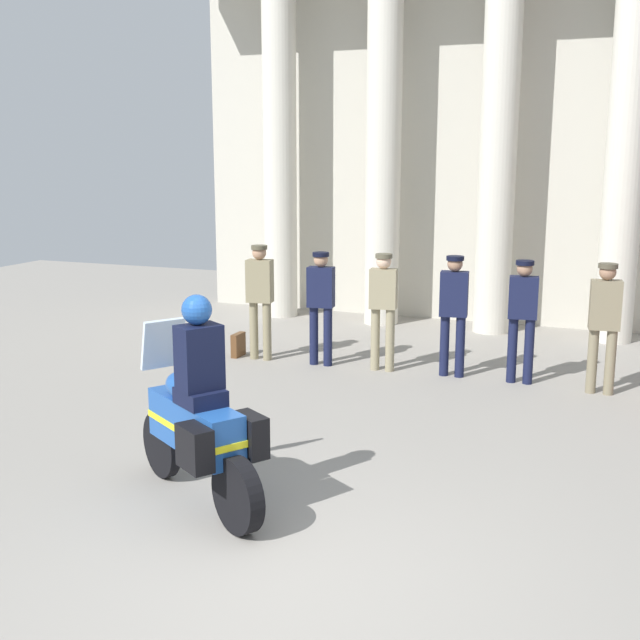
{
  "coord_description": "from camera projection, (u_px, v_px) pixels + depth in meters",
  "views": [
    {
      "loc": [
        2.22,
        -4.86,
        3.05
      ],
      "look_at": [
        -1.0,
        3.41,
        1.21
      ],
      "focal_mm": 44.92,
      "sensor_mm": 36.0,
      "label": 1
    }
  ],
  "objects": [
    {
      "name": "officer_in_row_0",
      "position": [
        260.0,
        293.0,
        11.96
      ],
      "size": [
        0.41,
        0.27,
        1.74
      ],
      "rotation": [
        0.0,
        0.0,
        3.27
      ],
      "color": "#847A5B",
      "rests_on": "ground_plane"
    },
    {
      "name": "officer_in_row_5",
      "position": [
        604.0,
        318.0,
        10.22
      ],
      "size": [
        0.41,
        0.27,
        1.71
      ],
      "rotation": [
        0.0,
        0.0,
        3.27
      ],
      "color": "#7A7056",
      "rests_on": "ground_plane"
    },
    {
      "name": "officer_in_row_2",
      "position": [
        383.0,
        302.0,
        11.34
      ],
      "size": [
        0.41,
        0.27,
        1.69
      ],
      "rotation": [
        0.0,
        0.0,
        3.27
      ],
      "color": "gray",
      "rests_on": "ground_plane"
    },
    {
      "name": "briefcase_on_ground",
      "position": [
        238.0,
        345.0,
        12.31
      ],
      "size": [
        0.1,
        0.32,
        0.36
      ],
      "primitive_type": "cube",
      "color": "brown",
      "rests_on": "ground_plane"
    },
    {
      "name": "officer_in_row_3",
      "position": [
        454.0,
        306.0,
        11.04
      ],
      "size": [
        0.41,
        0.27,
        1.7
      ],
      "rotation": [
        0.0,
        0.0,
        3.27
      ],
      "color": "#141938",
      "rests_on": "ground_plane"
    },
    {
      "name": "colonnade_backdrop",
      "position": [
        448.0,
        105.0,
        14.16
      ],
      "size": [
        9.66,
        1.47,
        7.61
      ],
      "color": "beige",
      "rests_on": "ground_plane"
    },
    {
      "name": "officer_in_row_1",
      "position": [
        321.0,
        299.0,
        11.65
      ],
      "size": [
        0.41,
        0.27,
        1.67
      ],
      "rotation": [
        0.0,
        0.0,
        3.27
      ],
      "color": "#141938",
      "rests_on": "ground_plane"
    },
    {
      "name": "ground_plane",
      "position": [
        278.0,
        580.0,
        5.84
      ],
      "size": [
        28.0,
        28.0,
        0.0
      ],
      "primitive_type": "plane",
      "color": "gray"
    },
    {
      "name": "officer_in_row_4",
      "position": [
        523.0,
        311.0,
        10.71
      ],
      "size": [
        0.41,
        0.27,
        1.68
      ],
      "rotation": [
        0.0,
        0.0,
        3.27
      ],
      "color": "#141938",
      "rests_on": "ground_plane"
    },
    {
      "name": "motorcycle_with_rider",
      "position": [
        199.0,
        419.0,
        6.96
      ],
      "size": [
        1.82,
        1.27,
        1.9
      ],
      "rotation": [
        0.0,
        0.0,
        2.57
      ],
      "color": "black",
      "rests_on": "ground_plane"
    }
  ]
}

